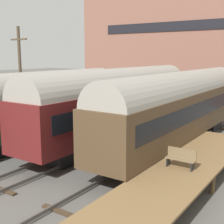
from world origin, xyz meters
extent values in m
plane|color=#56544F|center=(0.00, 0.00, 0.00)|extent=(200.00, 200.00, 0.00)
cube|color=#4C4742|center=(-3.70, 0.00, 0.18)|extent=(0.08, 60.00, 0.16)
cube|color=#3D2D1E|center=(-4.42, 3.00, 0.05)|extent=(2.60, 0.24, 0.10)
cube|color=#3D2D1E|center=(-4.42, 9.00, 0.05)|extent=(2.60, 0.24, 0.10)
cube|color=#3D2D1E|center=(-4.42, 15.00, 0.05)|extent=(2.60, 0.24, 0.10)
cube|color=#3D2D1E|center=(-4.42, 21.00, 0.05)|extent=(2.60, 0.24, 0.10)
cube|color=#3D2D1E|center=(-4.42, 27.00, 0.05)|extent=(2.60, 0.24, 0.10)
cube|color=#4C4742|center=(-0.72, 0.00, 0.18)|extent=(0.08, 60.00, 0.16)
cube|color=#4C4742|center=(0.72, 0.00, 0.18)|extent=(0.08, 60.00, 0.16)
cube|color=#3D2D1E|center=(0.00, 3.00, 0.05)|extent=(2.60, 0.24, 0.10)
cube|color=#3D2D1E|center=(0.00, 9.00, 0.05)|extent=(2.60, 0.24, 0.10)
cube|color=#3D2D1E|center=(0.00, 15.00, 0.05)|extent=(2.60, 0.24, 0.10)
cube|color=#3D2D1E|center=(0.00, 21.00, 0.05)|extent=(2.60, 0.24, 0.10)
cube|color=#3D2D1E|center=(0.00, 27.00, 0.05)|extent=(2.60, 0.24, 0.10)
cube|color=#4C4742|center=(3.70, 0.00, 0.18)|extent=(0.08, 60.00, 0.16)
cube|color=#4C4742|center=(5.14, 0.00, 0.18)|extent=(0.08, 60.00, 0.16)
cube|color=#3D2D1E|center=(4.42, -3.00, 0.05)|extent=(2.60, 0.24, 0.10)
cube|color=#3D2D1E|center=(4.42, 3.00, 0.05)|extent=(2.60, 0.24, 0.10)
cube|color=#3D2D1E|center=(4.42, 9.00, 0.05)|extent=(2.60, 0.24, 0.10)
cube|color=#3D2D1E|center=(4.42, 15.00, 0.05)|extent=(2.60, 0.24, 0.10)
cube|color=black|center=(-4.42, 8.96, 0.50)|extent=(1.80, 2.40, 1.00)
cube|color=#1E4228|center=(-4.42, 4.06, 2.32)|extent=(2.97, 15.08, 2.63)
cube|color=black|center=(-4.42, 4.06, 2.63)|extent=(3.01, 13.88, 0.95)
cylinder|color=gray|center=(-4.42, 4.06, 3.63)|extent=(2.82, 14.78, 2.82)
cube|color=black|center=(4.42, 14.44, 0.50)|extent=(1.80, 2.40, 1.00)
cube|color=black|center=(4.42, 2.32, 0.50)|extent=(1.80, 2.40, 1.00)
cube|color=#4C3823|center=(4.42, 8.38, 2.39)|extent=(2.81, 18.64, 2.78)
cube|color=black|center=(4.42, 8.38, 2.72)|extent=(2.85, 17.15, 1.00)
cylinder|color=gray|center=(4.42, 8.38, 3.78)|extent=(2.67, 18.27, 2.67)
cube|color=black|center=(0.00, 13.32, 0.50)|extent=(1.80, 2.40, 1.00)
cube|color=black|center=(0.00, 1.63, 0.50)|extent=(1.80, 2.40, 1.00)
cube|color=#5B1919|center=(0.00, 7.48, 2.42)|extent=(2.98, 17.98, 2.84)
cube|color=black|center=(0.00, 7.48, 2.76)|extent=(3.02, 16.55, 1.02)
cylinder|color=gray|center=(0.00, 7.48, 3.84)|extent=(2.83, 17.62, 2.83)
cube|color=brown|center=(7.20, 2.20, 0.92)|extent=(2.92, 15.13, 0.10)
cylinder|color=brown|center=(5.89, 9.62, 0.43)|extent=(0.20, 0.20, 0.87)
cylinder|color=brown|center=(5.89, 2.20, 0.43)|extent=(0.20, 0.20, 0.87)
cylinder|color=brown|center=(8.50, 2.20, 0.43)|extent=(0.20, 0.20, 0.87)
cube|color=brown|center=(7.03, 1.94, 1.40)|extent=(1.40, 0.40, 0.06)
cube|color=brown|center=(7.03, 2.11, 1.65)|extent=(1.40, 0.06, 0.45)
cube|color=black|center=(6.43, 1.94, 1.17)|extent=(0.06, 0.40, 0.40)
cube|color=black|center=(7.62, 1.94, 1.17)|extent=(0.06, 0.40, 0.40)
cylinder|color=#473828|center=(-8.01, 5.36, 4.20)|extent=(0.24, 0.24, 8.39)
cube|color=#473828|center=(-8.01, 5.36, 7.39)|extent=(1.80, 0.12, 0.12)
cube|color=#4F342A|center=(-3.89, 33.62, 0.89)|extent=(29.60, 13.77, 1.77)
cube|color=brown|center=(-3.89, 33.62, 9.76)|extent=(29.60, 13.77, 15.97)
cube|color=black|center=(-3.89, 26.68, 9.76)|extent=(20.72, 0.10, 1.20)
camera|label=1|loc=(12.15, -11.32, 6.16)|focal=50.00mm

